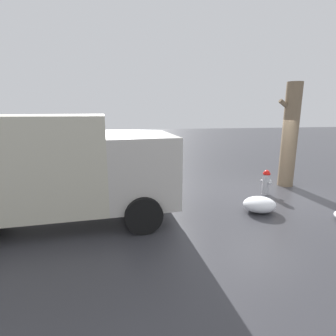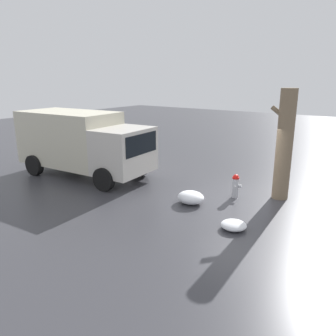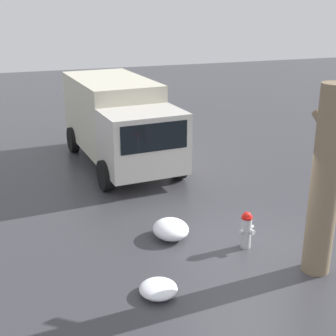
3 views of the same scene
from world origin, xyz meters
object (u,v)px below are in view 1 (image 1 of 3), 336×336
(tree_trunk, at_px, (290,135))
(fire_hydrant, at_px, (266,182))
(delivery_truck, at_px, (47,166))
(pedestrian, at_px, (127,173))

(tree_trunk, bearing_deg, fire_hydrant, 34.10)
(tree_trunk, relative_size, delivery_truck, 0.61)
(fire_hydrant, bearing_deg, tree_trunk, 13.50)
(fire_hydrant, bearing_deg, delivery_truck, 169.88)
(delivery_truck, height_order, pedestrian, delivery_truck)
(tree_trunk, distance_m, pedestrian, 6.18)
(fire_hydrant, height_order, delivery_truck, delivery_truck)
(delivery_truck, bearing_deg, fire_hydrant, 96.11)
(delivery_truck, xyz_separation_m, pedestrian, (-1.95, -1.37, -0.60))
(fire_hydrant, distance_m, pedestrian, 4.75)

